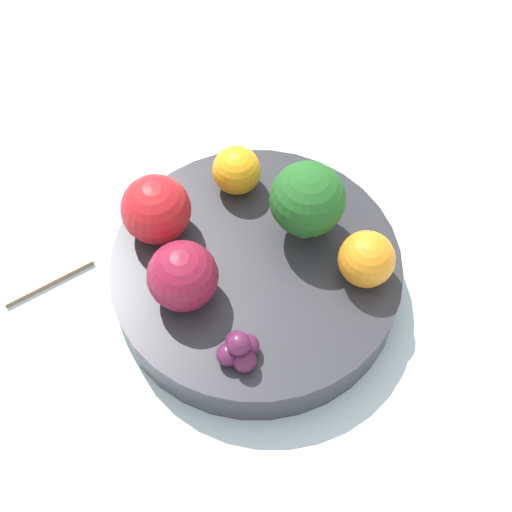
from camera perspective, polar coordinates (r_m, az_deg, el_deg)
ground_plane at (r=0.66m, az=0.00°, el=-3.30°), size 6.00×6.00×0.00m
table_surface at (r=0.65m, az=0.00°, el=-2.88°), size 1.20×1.20×0.02m
bowl at (r=0.62m, az=0.00°, el=-1.50°), size 0.25×0.25×0.04m
broccoli at (r=0.59m, az=4.14°, el=4.50°), size 0.06×0.06×0.07m
apple_red at (r=0.57m, az=-6.03°, el=-1.35°), size 0.06×0.06×0.06m
apple_green at (r=0.60m, az=-8.01°, el=3.72°), size 0.06×0.06×0.06m
orange_front at (r=0.59m, az=8.83°, el=-0.25°), size 0.05×0.05×0.05m
orange_back at (r=0.63m, az=-1.56°, el=6.87°), size 0.04×0.04×0.04m
grape_cluster at (r=0.55m, az=-1.36°, el=-7.47°), size 0.04×0.04×0.03m
spoon at (r=0.67m, az=-16.38°, el=-1.68°), size 0.09×0.02×0.01m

